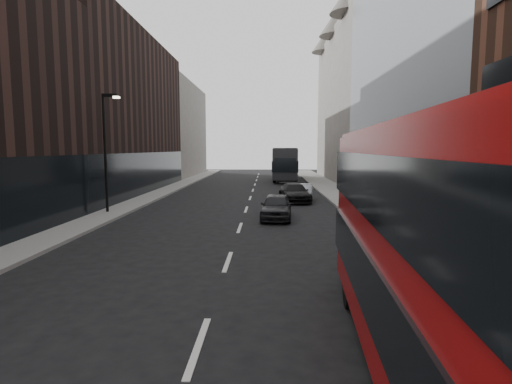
# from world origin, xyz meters

# --- Properties ---
(sidewalk_right) EXTENTS (3.00, 80.00, 0.15)m
(sidewalk_right) POSITION_xyz_m (7.50, 25.00, 0.07)
(sidewalk_right) COLOR slate
(sidewalk_right) RESTS_ON ground
(sidewalk_left) EXTENTS (2.00, 80.00, 0.15)m
(sidewalk_left) POSITION_xyz_m (-8.00, 25.00, 0.07)
(sidewalk_left) COLOR slate
(sidewalk_left) RESTS_ON ground
(building_modern_block) EXTENTS (5.03, 22.00, 20.00)m
(building_modern_block) POSITION_xyz_m (11.47, 21.00, 9.90)
(building_modern_block) COLOR #909499
(building_modern_block) RESTS_ON ground
(building_victorian) EXTENTS (6.50, 24.00, 21.00)m
(building_victorian) POSITION_xyz_m (11.38, 44.00, 9.66)
(building_victorian) COLOR slate
(building_victorian) RESTS_ON ground
(building_left_mid) EXTENTS (5.00, 24.00, 14.00)m
(building_left_mid) POSITION_xyz_m (-11.50, 30.00, 7.00)
(building_left_mid) COLOR black
(building_left_mid) RESTS_ON ground
(building_left_far) EXTENTS (5.00, 20.00, 13.00)m
(building_left_far) POSITION_xyz_m (-11.50, 52.00, 6.50)
(building_left_far) COLOR slate
(building_left_far) RESTS_ON ground
(street_lamp) EXTENTS (1.06, 0.22, 7.00)m
(street_lamp) POSITION_xyz_m (-8.22, 18.00, 4.18)
(street_lamp) COLOR black
(street_lamp) RESTS_ON sidewalk_left
(red_bus) EXTENTS (3.35, 10.87, 4.33)m
(red_bus) POSITION_xyz_m (4.24, 0.62, 2.40)
(red_bus) COLOR #AA0A0A
(red_bus) RESTS_ON ground
(grey_bus) EXTENTS (3.69, 12.59, 4.01)m
(grey_bus) POSITION_xyz_m (3.69, 44.28, 2.15)
(grey_bus) COLOR black
(grey_bus) RESTS_ON ground
(car_a) EXTENTS (1.94, 4.27, 1.42)m
(car_a) POSITION_xyz_m (1.88, 16.63, 0.71)
(car_a) COLOR black
(car_a) RESTS_ON ground
(car_b) EXTENTS (1.84, 3.96, 1.26)m
(car_b) POSITION_xyz_m (4.09, 24.74, 0.63)
(car_b) COLOR gray
(car_b) RESTS_ON ground
(car_c) EXTENTS (2.43, 4.84, 1.35)m
(car_c) POSITION_xyz_m (3.40, 24.00, 0.67)
(car_c) COLOR black
(car_c) RESTS_ON ground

